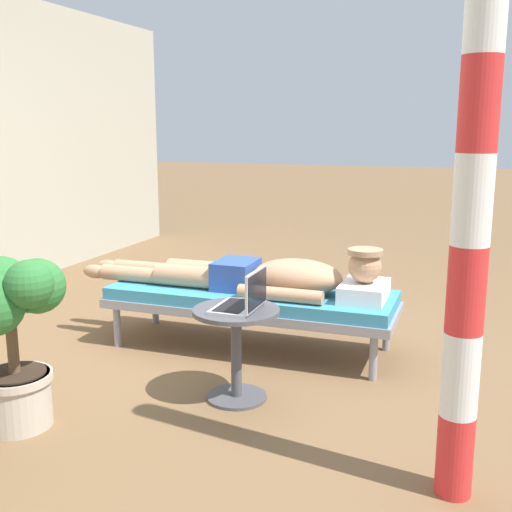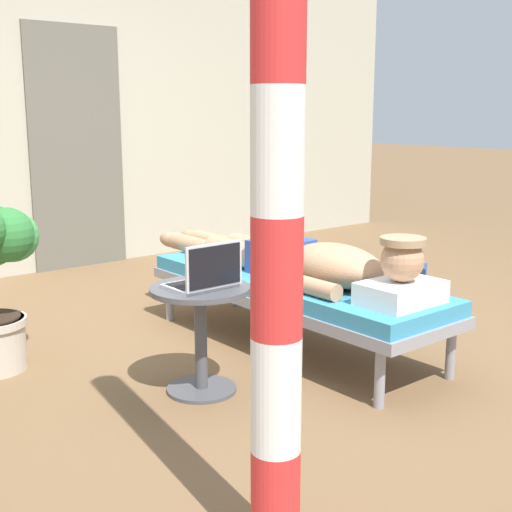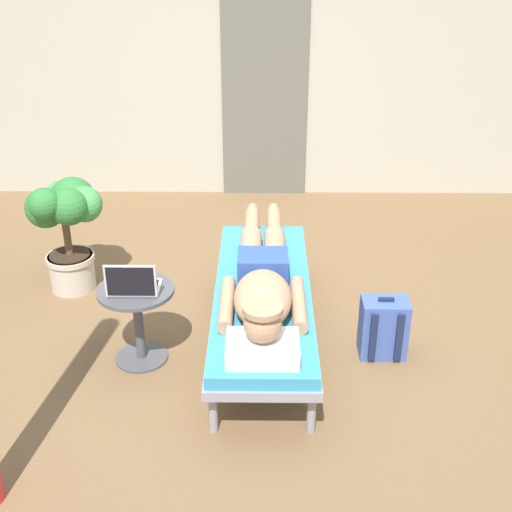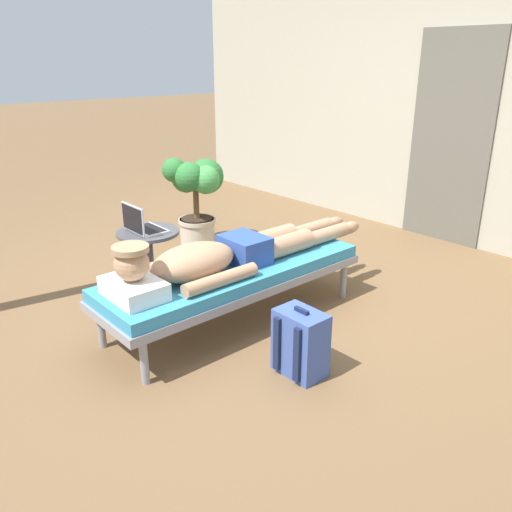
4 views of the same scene
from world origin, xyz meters
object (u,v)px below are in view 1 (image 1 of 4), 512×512
lounge_chair (251,300)px  porch_post (473,200)px  side_table (236,338)px  potted_plant (11,316)px  person_reclining (264,276)px  laptop (245,299)px  backpack (300,294)px

lounge_chair → porch_post: bearing=-134.2°
side_table → potted_plant: 1.17m
person_reclining → laptop: bearing=-168.6°
laptop → potted_plant: potted_plant is taller
person_reclining → backpack: (0.78, -0.03, -0.32)m
lounge_chair → person_reclining: 0.20m
person_reclining → potted_plant: size_ratio=2.43×
person_reclining → porch_post: 2.01m
lounge_chair → porch_post: 2.14m
backpack → potted_plant: size_ratio=0.47×
person_reclining → laptop: size_ratio=7.00×
lounge_chair → side_table: bearing=-165.4°
laptop → porch_post: size_ratio=0.13×
person_reclining → potted_plant: 1.68m
potted_plant → backpack: bearing=-20.9°
side_table → laptop: size_ratio=1.69×
side_table → laptop: laptop is taller
side_table → laptop: bearing=-90.0°
laptop → porch_post: bearing=-116.4°
lounge_chair → side_table: (-0.79, -0.21, 0.01)m
backpack → porch_post: size_ratio=0.17×
lounge_chair → side_table: size_ratio=3.76×
side_table → potted_plant: potted_plant is taller
backpack → porch_post: bearing=-149.3°
side_table → potted_plant: size_ratio=0.58×
lounge_chair → backpack: 0.81m
laptop → person_reclining: bearing=11.4°
laptop → potted_plant: size_ratio=0.35×
side_table → porch_post: (-0.57, -1.19, 0.87)m
person_reclining → potted_plant: bearing=150.5°
person_reclining → porch_post: bearing=-136.2°
side_table → backpack: (1.57, 0.08, -0.16)m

